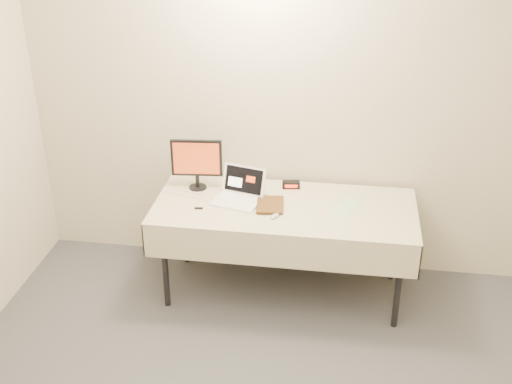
# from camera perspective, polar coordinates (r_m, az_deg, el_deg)

# --- Properties ---
(back_wall) EXTENTS (4.00, 0.10, 2.70)m
(back_wall) POSITION_cam_1_polar(r_m,az_deg,el_deg) (4.72, 3.32, 7.94)
(back_wall) COLOR beige
(back_wall) RESTS_ON ground
(table) EXTENTS (1.86, 0.81, 0.74)m
(table) POSITION_cam_1_polar(r_m,az_deg,el_deg) (4.58, 2.55, -1.91)
(table) COLOR black
(table) RESTS_ON ground
(laptop) EXTENTS (0.39, 0.37, 0.22)m
(laptop) POSITION_cam_1_polar(r_m,az_deg,el_deg) (4.61, -1.49, -0.07)
(laptop) COLOR white
(laptop) RESTS_ON table
(monitor) EXTENTS (0.38, 0.14, 0.39)m
(monitor) POSITION_cam_1_polar(r_m,az_deg,el_deg) (4.72, -5.30, 2.82)
(monitor) COLOR black
(monitor) RESTS_ON table
(book) EXTENTS (0.19, 0.04, 0.25)m
(book) POSITION_cam_1_polar(r_m,az_deg,el_deg) (4.48, 0.06, 0.15)
(book) COLOR brown
(book) RESTS_ON table
(alarm_clock) EXTENTS (0.14, 0.07, 0.05)m
(alarm_clock) POSITION_cam_1_polar(r_m,az_deg,el_deg) (4.79, 3.13, 0.66)
(alarm_clock) COLOR black
(alarm_clock) RESTS_ON table
(clicker) EXTENTS (0.07, 0.10, 0.02)m
(clicker) POSITION_cam_1_polar(r_m,az_deg,el_deg) (4.40, 1.68, -2.13)
(clicker) COLOR #B3B3B5
(clicker) RESTS_ON table
(paper_form) EXTENTS (0.22, 0.31, 0.00)m
(paper_form) POSITION_cam_1_polar(r_m,az_deg,el_deg) (4.57, 8.03, -1.37)
(paper_form) COLOR #B0DDB1
(paper_form) RESTS_ON table
(usb_dongle) EXTENTS (0.06, 0.02, 0.01)m
(usb_dongle) POSITION_cam_1_polar(r_m,az_deg,el_deg) (4.52, -5.12, -1.45)
(usb_dongle) COLOR black
(usb_dongle) RESTS_ON table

